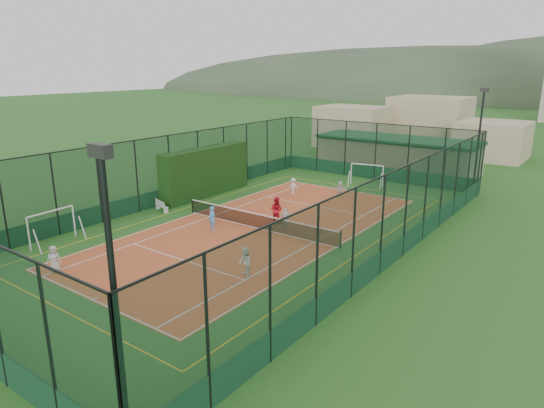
# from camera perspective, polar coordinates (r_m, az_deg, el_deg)

# --- Properties ---
(ground) EXTENTS (300.00, 300.00, 0.00)m
(ground) POSITION_cam_1_polar(r_m,az_deg,el_deg) (30.43, -1.60, -2.91)
(ground) COLOR #266021
(ground) RESTS_ON ground
(court_slab) EXTENTS (11.17, 23.97, 0.01)m
(court_slab) POSITION_cam_1_polar(r_m,az_deg,el_deg) (30.43, -1.60, -2.90)
(court_slab) COLOR #AD4B26
(court_slab) RESTS_ON ground
(tennis_net) EXTENTS (11.67, 0.12, 1.06)m
(tennis_net) POSITION_cam_1_polar(r_m,az_deg,el_deg) (30.26, -1.61, -1.96)
(tennis_net) COLOR black
(tennis_net) RESTS_ON ground
(perimeter_fence) EXTENTS (18.12, 34.12, 5.00)m
(perimeter_fence) POSITION_cam_1_polar(r_m,az_deg,el_deg) (29.71, -1.63, 1.66)
(perimeter_fence) COLOR #11331F
(perimeter_fence) RESTS_ON ground
(floodlight_se) EXTENTS (0.60, 0.26, 8.25)m
(floodlight_se) POSITION_cam_1_polar(r_m,az_deg,el_deg) (12.35, -17.82, -12.52)
(floodlight_se) COLOR black
(floodlight_se) RESTS_ON ground
(floodlight_ne) EXTENTS (0.60, 0.26, 8.25)m
(floodlight_ne) POSITION_cam_1_polar(r_m,az_deg,el_deg) (40.77, 23.10, 6.65)
(floodlight_ne) COLOR black
(floodlight_ne) RESTS_ON ground
(clubhouse) EXTENTS (15.20, 7.20, 3.15)m
(clubhouse) POSITION_cam_1_polar(r_m,az_deg,el_deg) (48.81, 14.46, 5.73)
(clubhouse) COLOR tan
(clubhouse) RESTS_ON ground
(hedge_left) EXTENTS (1.29, 8.60, 3.76)m
(hedge_left) POSITION_cam_1_polar(r_m,az_deg,el_deg) (38.14, -7.80, 3.78)
(hedge_left) COLOR black
(hedge_left) RESTS_ON ground
(white_bench) EXTENTS (1.52, 0.81, 0.82)m
(white_bench) POSITION_cam_1_polar(r_m,az_deg,el_deg) (34.79, -12.84, -0.17)
(white_bench) COLOR white
(white_bench) RESTS_ON ground
(futsal_goal_near) EXTENTS (2.98, 1.01, 1.90)m
(futsal_goal_near) POSITION_cam_1_polar(r_m,az_deg,el_deg) (30.42, -24.44, -2.52)
(futsal_goal_near) COLOR white
(futsal_goal_near) RESTS_ON ground
(futsal_goal_far) EXTENTS (2.91, 1.36, 1.81)m
(futsal_goal_far) POSITION_cam_1_polar(r_m,az_deg,el_deg) (41.83, 11.09, 3.34)
(futsal_goal_far) COLOR white
(futsal_goal_far) RESTS_ON ground
(child_near_left) EXTENTS (0.79, 0.78, 1.37)m
(child_near_left) POSITION_cam_1_polar(r_m,az_deg,el_deg) (26.22, -24.26, -5.95)
(child_near_left) COLOR silver
(child_near_left) RESTS_ON court_slab
(child_near_mid) EXTENTS (0.61, 0.45, 1.52)m
(child_near_mid) POSITION_cam_1_polar(r_m,az_deg,el_deg) (30.15, -7.07, -1.67)
(child_near_mid) COLOR #52A7EA
(child_near_mid) RESTS_ON court_slab
(child_near_right) EXTENTS (0.92, 0.88, 1.49)m
(child_near_right) POSITION_cam_1_polar(r_m,az_deg,el_deg) (23.47, -3.19, -6.86)
(child_near_right) COLOR white
(child_near_right) RESTS_ON court_slab
(child_far_left) EXTENTS (0.90, 0.67, 1.25)m
(child_far_left) POSITION_cam_1_polar(r_m,az_deg,el_deg) (38.53, 2.52, 2.14)
(child_far_left) COLOR silver
(child_far_left) RESTS_ON court_slab
(child_far_right) EXTENTS (0.79, 0.45, 1.27)m
(child_far_right) POSITION_cam_1_polar(r_m,az_deg,el_deg) (30.46, 1.61, -1.62)
(child_far_right) COLOR white
(child_far_right) RESTS_ON court_slab
(child_far_back) EXTENTS (1.13, 0.44, 1.19)m
(child_far_back) POSITION_cam_1_polar(r_m,az_deg,el_deg) (38.14, 8.01, 1.80)
(child_far_back) COLOR silver
(child_far_back) RESTS_ON court_slab
(coach) EXTENTS (0.92, 0.76, 1.74)m
(coach) POSITION_cam_1_polar(r_m,az_deg,el_deg) (31.25, 0.50, -0.70)
(coach) COLOR red
(coach) RESTS_ON court_slab
(tennis_balls) EXTENTS (4.18, 1.26, 0.07)m
(tennis_balls) POSITION_cam_1_polar(r_m,az_deg,el_deg) (32.17, -1.85, -1.77)
(tennis_balls) COLOR #CCE033
(tennis_balls) RESTS_ON court_slab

